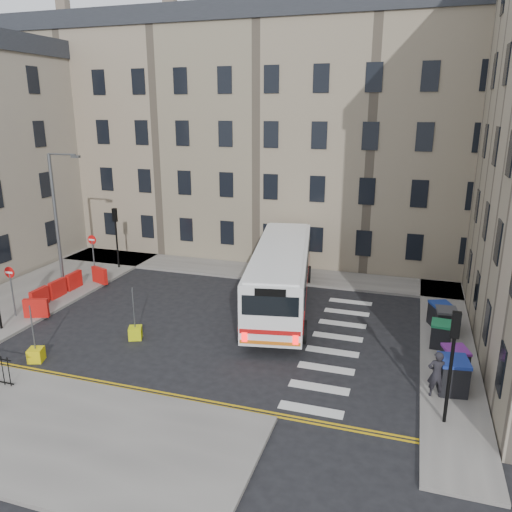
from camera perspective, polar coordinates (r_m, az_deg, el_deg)
The scene contains 20 objects.
ground at distance 25.18m, azimuth 0.04°, elevation -8.41°, with size 120.00×120.00×0.00m, color black.
pavement_north at distance 34.64m, azimuth -5.12°, elevation -1.29°, with size 36.00×3.20×0.15m, color slate.
pavement_east at distance 27.91m, azimuth 20.73°, elevation -6.80°, with size 2.40×26.00×0.15m, color slate.
pavement_west at distance 32.66m, azimuth -23.55°, elevation -3.76°, with size 6.00×22.00×0.15m, color slate.
terrace_north at distance 39.84m, azimuth -2.88°, elevation 13.59°, with size 38.30×10.80×17.20m.
traffic_light_east at distance 18.09m, azimuth 21.56°, elevation -10.03°, with size 0.28×0.22×4.10m.
traffic_light_nw at distance 34.88m, azimuth -15.73°, elevation 3.04°, with size 0.28×0.22×4.10m.
streetlamp at distance 31.64m, azimuth -21.88°, elevation 3.86°, with size 0.50×0.22×8.14m.
no_entry_north at distance 33.76m, azimuth -18.17°, elevation 1.00°, with size 0.60×0.08×3.00m.
no_entry_south at distance 28.65m, azimuth -26.23°, elevation -2.59°, with size 0.60×0.08×3.00m.
roadworks_barriers at distance 30.76m, azimuth -21.21°, elevation -3.56°, with size 1.66×6.26×1.00m.
bus at distance 27.33m, azimuth 2.90°, elevation -2.02°, with size 5.00×12.62×3.35m.
wheelie_bin_a at distance 20.96m, azimuth 21.55°, elevation -12.54°, with size 1.23×1.36×1.35m.
wheelie_bin_b at distance 22.25m, azimuth 21.76°, elevation -11.09°, with size 1.18×1.27×1.15m.
wheelie_bin_c at distance 24.48m, azimuth 20.38°, elevation -8.37°, with size 0.99×1.11×1.16m.
wheelie_bin_d at distance 25.95m, azimuth 20.86°, elevation -6.93°, with size 1.06×1.19×1.22m.
wheelie_bin_e at distance 26.63m, azimuth 20.31°, elevation -6.30°, with size 1.28×1.36×1.20m.
pedestrian at distance 20.30m, azimuth 19.95°, elevation -12.56°, with size 0.67×0.44×1.84m, color black.
bollard_yellow at distance 24.81m, azimuth -13.62°, elevation -8.53°, with size 0.60×0.60×0.60m, color #C3CF0B.
bollard_chevron at distance 24.13m, azimuth -23.83°, elevation -10.29°, with size 0.60×0.60×0.60m, color yellow.
Camera 1 is at (6.91, -21.78, 10.57)m, focal length 35.00 mm.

